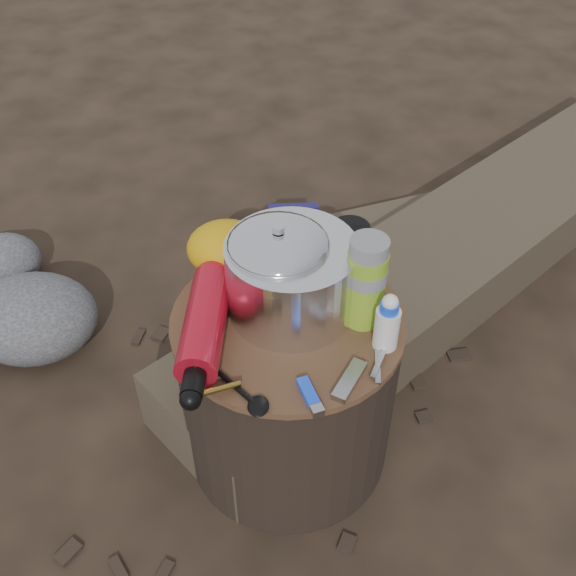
{
  "coord_description": "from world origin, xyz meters",
  "views": [
    {
      "loc": [
        0.01,
        -0.89,
        1.3
      ],
      "look_at": [
        0.0,
        0.0,
        0.48
      ],
      "focal_mm": 42.26,
      "sensor_mm": 36.0,
      "label": 1
    }
  ],
  "objects_px": {
    "log_main": "(473,243)",
    "travel_mug": "(349,249)",
    "camping_pot": "(279,270)",
    "thermos": "(366,282)",
    "stump": "(288,388)",
    "fuel_bottle": "(205,323)"
  },
  "relations": [
    {
      "from": "stump",
      "to": "fuel_bottle",
      "type": "xyz_separation_m",
      "value": [
        -0.15,
        -0.05,
        0.24
      ]
    },
    {
      "from": "stump",
      "to": "fuel_bottle",
      "type": "relative_size",
      "value": 1.42
    },
    {
      "from": "log_main",
      "to": "camping_pot",
      "type": "relative_size",
      "value": 11.43
    },
    {
      "from": "camping_pot",
      "to": "travel_mug",
      "type": "xyz_separation_m",
      "value": [
        0.14,
        0.11,
        -0.04
      ]
    },
    {
      "from": "travel_mug",
      "to": "thermos",
      "type": "bearing_deg",
      "value": -82.15
    },
    {
      "from": "fuel_bottle",
      "to": "thermos",
      "type": "height_order",
      "value": "thermos"
    },
    {
      "from": "stump",
      "to": "log_main",
      "type": "xyz_separation_m",
      "value": [
        0.52,
        0.63,
        -0.12
      ]
    },
    {
      "from": "log_main",
      "to": "thermos",
      "type": "bearing_deg",
      "value": -74.92
    },
    {
      "from": "log_main",
      "to": "thermos",
      "type": "distance_m",
      "value": 0.84
    },
    {
      "from": "travel_mug",
      "to": "stump",
      "type": "bearing_deg",
      "value": -129.88
    },
    {
      "from": "stump",
      "to": "thermos",
      "type": "distance_m",
      "value": 0.32
    },
    {
      "from": "camping_pot",
      "to": "travel_mug",
      "type": "relative_size",
      "value": 1.67
    },
    {
      "from": "log_main",
      "to": "camping_pot",
      "type": "xyz_separation_m",
      "value": [
        -0.54,
        -0.59,
        0.41
      ]
    },
    {
      "from": "stump",
      "to": "camping_pot",
      "type": "height_order",
      "value": "camping_pot"
    },
    {
      "from": "fuel_bottle",
      "to": "thermos",
      "type": "bearing_deg",
      "value": 12.54
    },
    {
      "from": "log_main",
      "to": "travel_mug",
      "type": "relative_size",
      "value": 19.14
    },
    {
      "from": "camping_pot",
      "to": "fuel_bottle",
      "type": "height_order",
      "value": "camping_pot"
    },
    {
      "from": "thermos",
      "to": "travel_mug",
      "type": "height_order",
      "value": "thermos"
    },
    {
      "from": "log_main",
      "to": "camping_pot",
      "type": "height_order",
      "value": "camping_pot"
    },
    {
      "from": "camping_pot",
      "to": "thermos",
      "type": "relative_size",
      "value": 0.98
    },
    {
      "from": "stump",
      "to": "thermos",
      "type": "xyz_separation_m",
      "value": [
        0.14,
        0.0,
        0.29
      ]
    },
    {
      "from": "log_main",
      "to": "thermos",
      "type": "xyz_separation_m",
      "value": [
        -0.38,
        -0.62,
        0.41
      ]
    }
  ]
}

